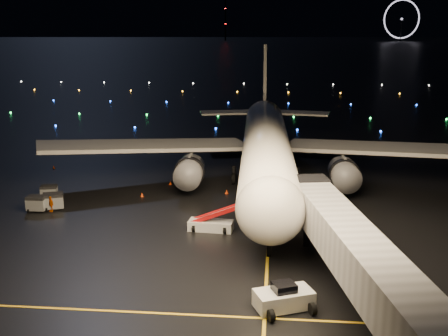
{
  "coord_description": "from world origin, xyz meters",
  "views": [
    {
      "loc": [
        12.52,
        -44.92,
        19.52
      ],
      "look_at": [
        7.11,
        12.0,
        5.0
      ],
      "focal_mm": 45.0,
      "sensor_mm": 36.0,
      "label": 1
    }
  ],
  "objects_px": {
    "crew_c": "(51,204)",
    "airliner": "(266,117)",
    "belt_loader": "(211,215)",
    "pushback_tug": "(284,296)",
    "baggage_cart_0": "(53,201)",
    "baggage_cart_2": "(37,204)",
    "baggage_cart_1": "(49,192)"
  },
  "relations": [
    {
      "from": "airliner",
      "to": "baggage_cart_2",
      "type": "bearing_deg",
      "value": -149.93
    },
    {
      "from": "airliner",
      "to": "baggage_cart_0",
      "type": "bearing_deg",
      "value": -149.64
    },
    {
      "from": "baggage_cart_0",
      "to": "baggage_cart_1",
      "type": "relative_size",
      "value": 1.15
    },
    {
      "from": "baggage_cart_2",
      "to": "pushback_tug",
      "type": "bearing_deg",
      "value": -36.44
    },
    {
      "from": "crew_c",
      "to": "baggage_cart_1",
      "type": "xyz_separation_m",
      "value": [
        -2.04,
        4.53,
        -0.08
      ]
    },
    {
      "from": "baggage_cart_0",
      "to": "baggage_cart_2",
      "type": "height_order",
      "value": "baggage_cart_0"
    },
    {
      "from": "pushback_tug",
      "to": "crew_c",
      "type": "height_order",
      "value": "pushback_tug"
    },
    {
      "from": "baggage_cart_2",
      "to": "belt_loader",
      "type": "bearing_deg",
      "value": -12.08
    },
    {
      "from": "baggage_cart_1",
      "to": "baggage_cart_2",
      "type": "distance_m",
      "value": 4.6
    },
    {
      "from": "belt_loader",
      "to": "crew_c",
      "type": "distance_m",
      "value": 18.36
    },
    {
      "from": "belt_loader",
      "to": "airliner",
      "type": "bearing_deg",
      "value": 80.62
    },
    {
      "from": "pushback_tug",
      "to": "baggage_cart_0",
      "type": "relative_size",
      "value": 1.93
    },
    {
      "from": "pushback_tug",
      "to": "airliner",
      "type": "bearing_deg",
      "value": 70.55
    },
    {
      "from": "baggage_cart_0",
      "to": "baggage_cart_2",
      "type": "bearing_deg",
      "value": -172.66
    },
    {
      "from": "pushback_tug",
      "to": "baggage_cart_1",
      "type": "relative_size",
      "value": 2.22
    },
    {
      "from": "pushback_tug",
      "to": "belt_loader",
      "type": "distance_m",
      "value": 16.74
    },
    {
      "from": "airliner",
      "to": "baggage_cart_2",
      "type": "xyz_separation_m",
      "value": [
        -24.34,
        -15.28,
        -7.38
      ]
    },
    {
      "from": "airliner",
      "to": "pushback_tug",
      "type": "height_order",
      "value": "airliner"
    },
    {
      "from": "airliner",
      "to": "baggage_cart_0",
      "type": "height_order",
      "value": "airliner"
    },
    {
      "from": "baggage_cart_0",
      "to": "baggage_cart_1",
      "type": "xyz_separation_m",
      "value": [
        -2.04,
        3.77,
        -0.12
      ]
    },
    {
      "from": "baggage_cart_1",
      "to": "baggage_cart_2",
      "type": "height_order",
      "value": "baggage_cart_2"
    },
    {
      "from": "airliner",
      "to": "baggage_cart_1",
      "type": "distance_m",
      "value": 28.07
    },
    {
      "from": "crew_c",
      "to": "baggage_cart_1",
      "type": "bearing_deg",
      "value": 153.27
    },
    {
      "from": "baggage_cart_0",
      "to": "belt_loader",
      "type": "bearing_deg",
      "value": -35.3
    },
    {
      "from": "pushback_tug",
      "to": "baggage_cart_0",
      "type": "height_order",
      "value": "pushback_tug"
    },
    {
      "from": "airliner",
      "to": "baggage_cart_2",
      "type": "distance_m",
      "value": 29.67
    },
    {
      "from": "crew_c",
      "to": "airliner",
      "type": "bearing_deg",
      "value": 72.7
    },
    {
      "from": "airliner",
      "to": "pushback_tug",
      "type": "bearing_deg",
      "value": -88.57
    },
    {
      "from": "pushback_tug",
      "to": "crew_c",
      "type": "bearing_deg",
      "value": 119.4
    },
    {
      "from": "crew_c",
      "to": "baggage_cart_0",
      "type": "relative_size",
      "value": 0.81
    },
    {
      "from": "airliner",
      "to": "belt_loader",
      "type": "bearing_deg",
      "value": -106.32
    },
    {
      "from": "crew_c",
      "to": "baggage_cart_2",
      "type": "bearing_deg",
      "value": -139.43
    }
  ]
}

